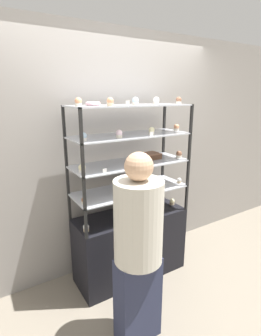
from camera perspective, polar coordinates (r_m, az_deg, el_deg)
The scene contains 36 objects.
ground_plane at distance 3.18m, azimuth 0.00°, elevation -21.83°, with size 20.00×20.00×0.00m, color gray.
back_wall at distance 2.91m, azimuth -3.82°, elevation 3.03°, with size 8.00×0.05×2.60m.
display_base at distance 2.97m, azimuth 0.00°, elevation -16.29°, with size 1.19×0.45×0.72m.
display_riser_lower at distance 2.69m, azimuth 0.00°, elevation -4.97°, with size 1.19×0.45×0.28m.
display_riser_middle at distance 2.61m, azimuth 0.00°, elevation 0.80°, with size 1.19×0.45×0.28m.
display_riser_upper at distance 2.55m, azimuth 0.00°, elevation 6.89°, with size 1.19×0.45×0.28m.
display_riser_top at distance 2.52m, azimuth 0.00°, elevation 13.20°, with size 1.19×0.45×0.28m.
layer_cake_centerpiece at distance 2.70m, azimuth -0.51°, elevation -3.06°, with size 0.18×0.18×0.13m.
sheet_cake_frosted at distance 2.76m, azimuth 3.88°, elevation 2.61°, with size 0.24×0.16×0.06m.
cupcake_0 at distance 2.50m, azimuth -9.65°, elevation -12.72°, with size 0.06×0.06×0.07m.
cupcake_1 at distance 2.67m, azimuth -2.62°, elevation -10.56°, with size 0.06×0.06×0.07m.
cupcake_2 at distance 2.83m, azimuth 3.33°, elevation -8.93°, with size 0.06×0.06×0.07m.
cupcake_3 at distance 3.04m, azimuth 9.04°, elevation -7.29°, with size 0.06×0.06×0.07m.
price_tag_0 at distance 2.56m, azimuth -0.52°, elevation -12.03°, with size 0.04×0.00×0.04m.
cupcake_4 at distance 2.37m, azimuth -10.11°, elevation -7.03°, with size 0.05×0.05×0.06m.
cupcake_5 at distance 2.51m, azimuth -2.66°, elevation -5.41°, with size 0.05×0.05×0.06m.
cupcake_6 at distance 2.71m, azimuth 4.48°, elevation -3.83°, with size 0.05×0.05×0.06m.
cupcake_7 at distance 2.91m, azimuth 10.56°, elevation -2.69°, with size 0.05×0.05×0.06m.
price_tag_1 at distance 2.45m, azimuth -0.19°, elevation -6.12°, with size 0.04×0.00×0.04m.
cupcake_8 at distance 2.30m, azimuth -10.51°, elevation -0.12°, with size 0.06×0.06×0.08m.
cupcake_9 at distance 2.51m, azimuth 0.83°, elevation 1.52°, with size 0.06×0.06×0.08m.
cupcake_10 at distance 2.84m, azimuth 10.51°, elevation 2.91°, with size 0.06×0.06×0.08m.
price_tag_2 at distance 2.25m, azimuth -5.63°, elevation -0.69°, with size 0.04×0.00×0.04m.
cupcake_11 at distance 2.22m, azimuth -10.22°, elevation 6.69°, with size 0.06×0.06×0.07m.
cupcake_12 at distance 2.34m, azimuth -2.48°, elevation 7.41°, with size 0.06×0.06×0.07m.
cupcake_13 at distance 2.55m, azimuth 4.61°, elevation 8.05°, with size 0.06×0.06×0.07m.
cupcake_14 at distance 2.84m, azimuth 9.96°, elevation 8.65°, with size 0.06×0.06×0.07m.
price_tag_3 at distance 2.43m, azimuth 4.61°, elevation 7.37°, with size 0.04×0.00×0.04m.
cupcake_15 at distance 2.22m, azimuth -11.29°, elevation 13.88°, with size 0.06×0.06×0.07m.
cupcake_16 at distance 2.28m, azimuth -4.44°, elevation 14.17°, with size 0.06×0.06×0.07m.
cupcake_17 at distance 2.46m, azimuth 1.09°, elevation 14.33°, with size 0.06×0.06×0.07m.
cupcake_18 at distance 2.63m, azimuth 5.62°, elevation 14.35°, with size 0.06×0.06×0.07m.
cupcake_19 at distance 2.80m, azimuth 10.45°, elevation 14.25°, with size 0.06×0.06×0.07m.
price_tag_4 at distance 2.26m, azimuth -0.65°, elevation 13.92°, with size 0.04×0.00×0.04m.
donut_glazed at distance 2.41m, azimuth -8.17°, elevation 13.74°, with size 0.13×0.13×0.03m.
customer_figure at distance 2.05m, azimuth 1.67°, elevation -16.75°, with size 0.37×0.37×1.56m.
Camera 1 is at (-1.32, -2.15, 1.94)m, focal length 28.00 mm.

